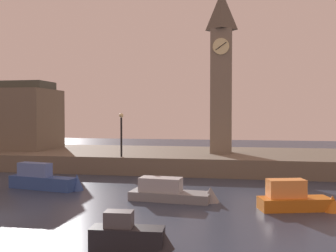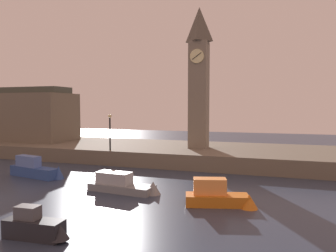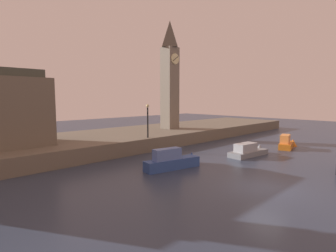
% 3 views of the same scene
% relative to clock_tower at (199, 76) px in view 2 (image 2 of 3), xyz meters
% --- Properties ---
extents(far_embankment, '(70.00, 12.00, 1.50)m').
position_rel_clock_tower_xyz_m(far_embankment, '(-10.67, 0.56, -8.50)').
color(far_embankment, '#6B6051').
rests_on(far_embankment, ground).
extents(clock_tower, '(2.11, 2.17, 14.94)m').
position_rel_clock_tower_xyz_m(clock_tower, '(0.00, 0.00, 0.00)').
color(clock_tower, slate).
rests_on(clock_tower, far_embankment).
extents(parliament_hall, '(13.31, 6.04, 11.15)m').
position_rel_clock_tower_xyz_m(parliament_hall, '(-24.07, 0.53, -4.32)').
color(parliament_hall, '#6B6051').
rests_on(parliament_hall, far_embankment).
extents(streetlamp, '(0.36, 0.36, 3.66)m').
position_rel_clock_tower_xyz_m(streetlamp, '(-8.14, -4.75, -5.45)').
color(streetlamp, black).
rests_on(streetlamp, far_embankment).
extents(boat_cruiser_grey, '(5.59, 2.03, 1.65)m').
position_rel_clock_tower_xyz_m(boat_cruiser_grey, '(-1.88, -13.68, -8.81)').
color(boat_cruiser_grey, gray).
rests_on(boat_cruiser_grey, ground).
extents(boat_barge_dark, '(3.23, 1.11, 1.46)m').
position_rel_clock_tower_xyz_m(boat_barge_dark, '(-2.38, -22.17, -8.72)').
color(boat_barge_dark, '#232328').
rests_on(boat_barge_dark, ground).
extents(boat_patrol_orange, '(4.59, 2.23, 1.73)m').
position_rel_clock_tower_xyz_m(boat_patrol_orange, '(4.78, -14.74, -8.69)').
color(boat_patrol_orange, orange).
rests_on(boat_patrol_orange, ground).
extents(boat_tour_blue, '(5.57, 2.04, 1.92)m').
position_rel_clock_tower_xyz_m(boat_tour_blue, '(-11.25, -11.83, -8.62)').
color(boat_tour_blue, '#2D4C93').
rests_on(boat_tour_blue, ground).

